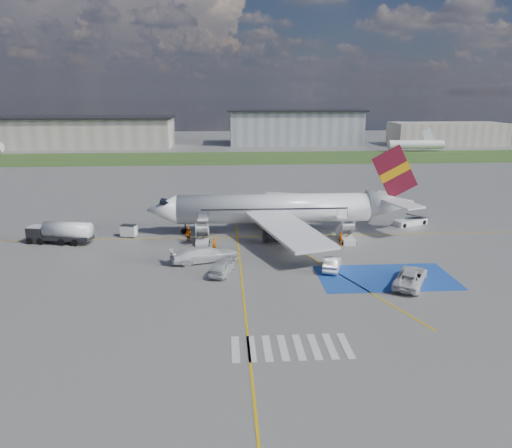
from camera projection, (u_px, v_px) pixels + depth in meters
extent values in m
plane|color=#60605E|center=(286.00, 267.00, 55.16)|extent=(400.00, 400.00, 0.00)
cube|color=#2D4C1E|center=(246.00, 158.00, 146.80)|extent=(400.00, 30.00, 0.01)
cube|color=gold|center=(275.00, 236.00, 66.73)|extent=(120.00, 0.20, 0.01)
cube|color=gold|center=(244.00, 305.00, 45.19)|extent=(0.20, 60.00, 0.01)
cube|color=gold|center=(275.00, 236.00, 66.73)|extent=(20.71, 56.45, 0.01)
cube|color=#1B47A5|center=(386.00, 277.00, 51.92)|extent=(14.00, 8.00, 0.01)
cube|color=silver|center=(236.00, 349.00, 37.41)|extent=(0.60, 4.00, 0.01)
cube|color=silver|center=(251.00, 349.00, 37.49)|extent=(0.60, 4.00, 0.01)
cube|color=silver|center=(267.00, 348.00, 37.56)|extent=(0.60, 4.00, 0.01)
cube|color=silver|center=(283.00, 348.00, 37.64)|extent=(0.60, 4.00, 0.01)
cube|color=silver|center=(299.00, 347.00, 37.71)|extent=(0.60, 4.00, 0.01)
cube|color=silver|center=(315.00, 347.00, 37.79)|extent=(0.60, 4.00, 0.01)
cube|color=silver|center=(330.00, 346.00, 37.87)|extent=(0.60, 4.00, 0.01)
cube|color=silver|center=(346.00, 346.00, 37.94)|extent=(0.60, 4.00, 0.01)
cube|color=#9F9689|center=(86.00, 132.00, 175.84)|extent=(60.00, 22.00, 10.00)
cube|color=gray|center=(295.00, 128.00, 185.12)|extent=(48.00, 18.00, 12.00)
cube|color=#9F9689|center=(447.00, 134.00, 182.33)|extent=(40.00, 16.00, 8.00)
cylinder|color=silver|center=(273.00, 208.00, 67.79)|extent=(26.00, 3.90, 3.90)
cone|color=silver|center=(162.00, 210.00, 66.85)|extent=(4.00, 3.90, 3.90)
cube|color=black|center=(166.00, 202.00, 66.62)|extent=(1.67, 1.90, 0.82)
cone|color=silver|center=(390.00, 204.00, 68.71)|extent=(6.50, 3.90, 3.90)
cube|color=silver|center=(289.00, 229.00, 59.81)|extent=(9.86, 15.95, 1.40)
cube|color=silver|center=(274.00, 200.00, 76.21)|extent=(9.86, 15.95, 1.40)
cylinder|color=#38383A|center=(278.00, 234.00, 62.90)|extent=(3.40, 2.10, 2.10)
cylinder|color=#38383A|center=(270.00, 213.00, 73.71)|extent=(3.40, 2.10, 2.10)
cube|color=maroon|center=(395.00, 172.00, 67.60)|extent=(6.62, 0.30, 7.45)
cube|color=#CF8E0B|center=(395.00, 172.00, 67.60)|extent=(4.36, 0.40, 3.08)
cube|color=silver|center=(403.00, 204.00, 65.48)|extent=(4.73, 5.95, 0.49)
cube|color=silver|center=(387.00, 194.00, 71.66)|extent=(4.73, 5.95, 0.49)
cube|color=black|center=(275.00, 209.00, 65.81)|extent=(19.50, 0.04, 0.18)
cube|color=black|center=(272.00, 203.00, 69.59)|extent=(19.50, 0.04, 0.18)
cube|color=silver|center=(203.00, 232.00, 63.69)|extent=(1.40, 3.73, 2.32)
cube|color=silver|center=(203.00, 220.00, 65.26)|extent=(1.40, 1.00, 0.12)
cylinder|color=black|center=(197.00, 216.00, 65.07)|extent=(0.06, 0.06, 1.10)
cylinder|color=black|center=(208.00, 216.00, 65.16)|extent=(0.06, 0.06, 1.10)
cube|color=silver|center=(202.00, 243.00, 62.43)|extent=(1.60, 2.40, 0.70)
cube|color=silver|center=(345.00, 229.00, 64.85)|extent=(1.40, 3.73, 2.32)
cube|color=silver|center=(342.00, 218.00, 66.42)|extent=(1.40, 1.00, 0.12)
cylinder|color=black|center=(337.00, 214.00, 66.23)|extent=(0.06, 0.06, 1.10)
cylinder|color=black|center=(348.00, 214.00, 66.32)|extent=(0.06, 0.06, 1.10)
cube|color=silver|center=(348.00, 241.00, 63.59)|extent=(1.60, 2.40, 0.70)
cube|color=black|center=(38.00, 234.00, 63.91)|extent=(2.43, 2.43, 2.05)
cylinder|color=silver|center=(68.00, 230.00, 63.15)|extent=(6.36, 3.24, 2.05)
cube|color=black|center=(69.00, 238.00, 63.42)|extent=(6.36, 3.24, 0.45)
cube|color=silver|center=(129.00, 231.00, 66.34)|extent=(2.21, 1.64, 1.39)
cube|color=black|center=(128.00, 225.00, 66.15)|extent=(2.09, 1.52, 0.12)
cube|color=silver|center=(410.00, 222.00, 72.47)|extent=(5.35, 3.62, 0.85)
cube|color=black|center=(417.00, 216.00, 72.85)|extent=(3.56, 2.51, 0.95)
imported|color=#BABBC1|center=(222.00, 267.00, 52.67)|extent=(3.22, 5.08, 1.61)
imported|color=#B6BABE|center=(332.00, 263.00, 54.00)|extent=(2.93, 4.82, 1.50)
imported|color=silver|center=(411.00, 275.00, 49.82)|extent=(4.95, 6.07, 2.07)
imported|color=white|center=(205.00, 252.00, 56.57)|extent=(6.34, 3.98, 2.31)
imported|color=orange|center=(214.00, 245.00, 60.21)|extent=(0.72, 0.60, 1.67)
imported|color=orange|center=(188.00, 235.00, 64.03)|extent=(1.21, 1.19, 1.97)
imported|color=orange|center=(341.00, 239.00, 62.44)|extent=(0.46, 1.05, 1.77)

